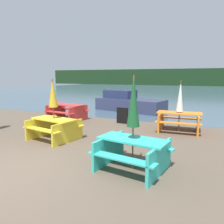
{
  "coord_description": "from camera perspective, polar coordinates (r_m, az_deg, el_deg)",
  "views": [
    {
      "loc": [
        4.2,
        -3.38,
        2.2
      ],
      "look_at": [
        0.77,
        4.08,
        0.85
      ],
      "focal_mm": 35.0,
      "sensor_mm": 36.0,
      "label": 1
    }
  ],
  "objects": [
    {
      "name": "picnic_table_teal",
      "position": [
        5.28,
        5.41,
        -10.03
      ],
      "size": [
        1.79,
        1.59,
        0.75
      ],
      "rotation": [
        0.0,
        0.0,
        -0.14
      ],
      "color": "#33B7A8",
      "rests_on": "ground_plane"
    },
    {
      "name": "picnic_table_orange",
      "position": [
        9.12,
        17.09,
        -2.02
      ],
      "size": [
        1.8,
        1.5,
        0.78
      ],
      "rotation": [
        0.0,
        0.0,
        0.07
      ],
      "color": "orange",
      "rests_on": "ground_plane"
    },
    {
      "name": "far_treeline",
      "position": [
        55.37,
        20.57,
        8.52
      ],
      "size": [
        80.0,
        1.6,
        4.0
      ],
      "color": "#193319",
      "rests_on": "water"
    },
    {
      "name": "umbrella_white",
      "position": [
        8.99,
        17.38,
        3.9
      ],
      "size": [
        0.27,
        0.27,
        2.04
      ],
      "color": "brown",
      "rests_on": "ground_plane"
    },
    {
      "name": "umbrella_darkgreen",
      "position": [
        5.01,
        5.62,
        2.71
      ],
      "size": [
        0.3,
        0.3,
        2.23
      ],
      "color": "brown",
      "rests_on": "ground_plane"
    },
    {
      "name": "water",
      "position": [
        35.53,
        17.92,
        5.31
      ],
      "size": [
        60.0,
        50.0,
        0.0
      ],
      "color": "#425B6B",
      "rests_on": "ground_plane"
    },
    {
      "name": "umbrella_gold",
      "position": [
        7.75,
        -15.21,
        4.68
      ],
      "size": [
        0.32,
        0.32,
        2.11
      ],
      "color": "brown",
      "rests_on": "ground_plane"
    },
    {
      "name": "boat",
      "position": [
        14.14,
        4.29,
        2.39
      ],
      "size": [
        4.67,
        2.57,
        1.3
      ],
      "rotation": [
        0.0,
        0.0,
        -0.2
      ],
      "color": "#333856",
      "rests_on": "water"
    },
    {
      "name": "picnic_table_yellow",
      "position": [
        7.93,
        -14.85,
        -3.71
      ],
      "size": [
        1.82,
        1.62,
        0.75
      ],
      "rotation": [
        0.0,
        0.0,
        -0.16
      ],
      "color": "yellow",
      "rests_on": "ground_plane"
    },
    {
      "name": "signboard",
      "position": [
        10.25,
        2.72,
        -0.93
      ],
      "size": [
        0.55,
        0.08,
        0.75
      ],
      "color": "black",
      "rests_on": "ground_plane"
    },
    {
      "name": "ground_plane",
      "position": [
        5.82,
        -25.18,
        -13.77
      ],
      "size": [
        60.0,
        60.0,
        0.0
      ],
      "primitive_type": "plane",
      "color": "brown"
    },
    {
      "name": "picnic_table_red",
      "position": [
        11.33,
        -11.74,
        0.42
      ],
      "size": [
        1.97,
        1.58,
        0.8
      ],
      "rotation": [
        0.0,
        0.0,
        -0.12
      ],
      "color": "red",
      "rests_on": "ground_plane"
    }
  ]
}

